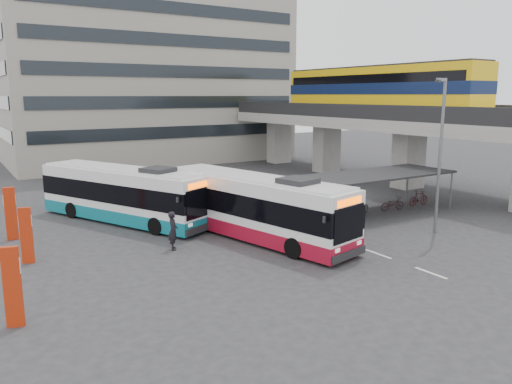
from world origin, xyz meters
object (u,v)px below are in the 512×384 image
bus_teal (123,195)px  pedestrian (173,231)px  bus_main (254,207)px  lamp_post (440,147)px

bus_teal → pedestrian: size_ratio=6.13×
bus_main → pedestrian: bus_main is taller
bus_main → pedestrian: bearing=163.7°
bus_teal → pedestrian: 6.72m
bus_teal → lamp_post: lamp_post is taller
bus_main → lamp_post: lamp_post is taller
pedestrian → lamp_post: 14.42m
lamp_post → pedestrian: bearing=140.0°
bus_main → bus_teal: (-4.70, 6.95, -0.03)m
bus_main → bus_teal: 8.39m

